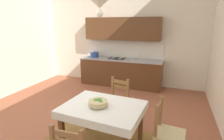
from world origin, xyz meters
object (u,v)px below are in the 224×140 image
kitchen_cabinetry (121,60)px  fruit_bowl (98,103)px  dining_table (103,113)px  dining_chair_kitchen_side (116,103)px  pendant_lamp (99,4)px  dining_chair_window_side (167,133)px

kitchen_cabinetry → fruit_bowl: size_ratio=8.93×
dining_table → dining_chair_kitchen_side: 0.85m
dining_chair_kitchen_side → fruit_bowl: (-0.01, -0.87, 0.37)m
dining_chair_kitchen_side → fruit_bowl: dining_chair_kitchen_side is taller
kitchen_cabinetry → pendant_lamp: (0.61, -3.04, 1.42)m
fruit_bowl → dining_table: bearing=35.5°
dining_table → fruit_bowl: (-0.06, -0.04, 0.20)m
fruit_bowl → kitchen_cabinetry: bearing=101.1°
dining_chair_window_side → fruit_bowl: 1.12m
kitchen_cabinetry → dining_chair_window_side: (1.67, -3.06, -0.41)m
kitchen_cabinetry → dining_table: kitchen_cabinetry is taller
kitchen_cabinetry → dining_chair_window_side: bearing=-61.3°
dining_table → dining_chair_window_side: 1.01m
dining_chair_window_side → fruit_bowl: dining_chair_window_side is taller
dining_chair_window_side → pendant_lamp: pendant_lamp is taller
dining_chair_window_side → fruit_bowl: (-1.05, -0.13, 0.37)m
kitchen_cabinetry → fruit_bowl: 3.25m
dining_chair_window_side → pendant_lamp: bearing=178.8°
kitchen_cabinetry → pendant_lamp: pendant_lamp is taller
kitchen_cabinetry → fruit_bowl: kitchen_cabinetry is taller
kitchen_cabinetry → dining_chair_kitchen_side: bearing=-74.7°
dining_chair_kitchen_side → pendant_lamp: (-0.03, -0.72, 1.84)m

